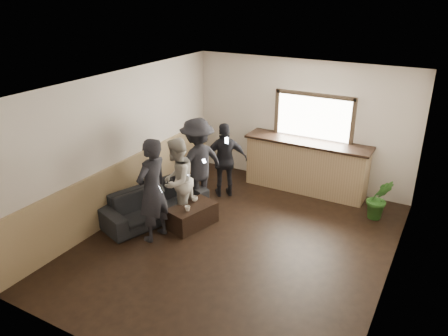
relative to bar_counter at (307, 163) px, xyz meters
The scene contains 12 objects.
ground 2.79m from the bar_counter, 96.35° to the right, with size 5.00×6.00×0.01m, color black.
room_shell 3.00m from the bar_counter, 111.04° to the right, with size 5.01×6.01×2.80m.
bar_counter is the anchor object (origin of this frame).
sofa 3.42m from the bar_counter, 128.80° to the right, with size 2.10×0.82×0.61m, color black.
coffee_table 2.92m from the bar_counter, 117.53° to the right, with size 0.51×0.92×0.41m, color black.
cup_a 2.75m from the bar_counter, 120.66° to the right, with size 0.12×0.12×0.10m, color silver.
cup_b 3.04m from the bar_counter, 115.31° to the right, with size 0.10×0.10×0.09m, color silver.
potted_plant 1.78m from the bar_counter, 18.91° to the right, with size 0.46×0.37×0.84m, color #2D6623.
person_a 3.66m from the bar_counter, 117.44° to the right, with size 0.52×0.72×1.88m.
person_b 3.03m from the bar_counter, 123.74° to the right, with size 0.76×0.91×1.66m.
person_c 2.46m from the bar_counter, 133.47° to the right, with size 1.10×1.37×1.85m.
person_d 1.81m from the bar_counter, 142.01° to the right, with size 0.99×0.89×1.62m.
Camera 1 is at (3.01, -5.89, 4.21)m, focal length 35.00 mm.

